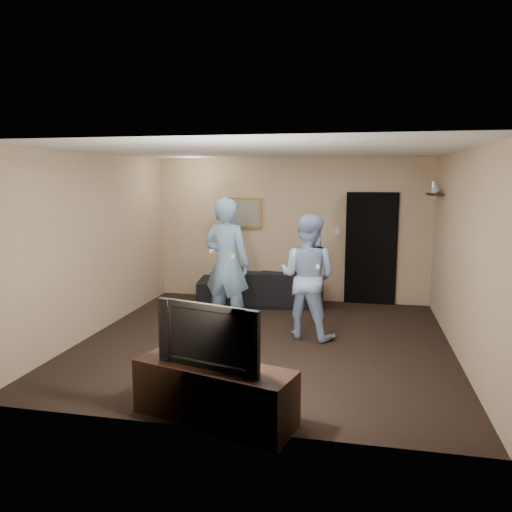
% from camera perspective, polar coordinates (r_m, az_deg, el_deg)
% --- Properties ---
extents(ground, '(5.00, 5.00, 0.00)m').
position_cam_1_polar(ground, '(7.04, 1.04, -9.71)').
color(ground, black).
rests_on(ground, ground).
extents(ceiling, '(5.00, 5.00, 0.04)m').
position_cam_1_polar(ceiling, '(6.68, 1.10, 11.93)').
color(ceiling, silver).
rests_on(ceiling, wall_back).
extents(wall_back, '(5.00, 0.04, 2.60)m').
position_cam_1_polar(wall_back, '(9.19, 3.98, 2.98)').
color(wall_back, tan).
rests_on(wall_back, ground).
extents(wall_front, '(5.00, 0.04, 2.60)m').
position_cam_1_polar(wall_front, '(4.35, -5.10, -3.76)').
color(wall_front, tan).
rests_on(wall_front, ground).
extents(wall_left, '(0.04, 5.00, 2.60)m').
position_cam_1_polar(wall_left, '(7.61, -17.78, 1.33)').
color(wall_left, tan).
rests_on(wall_left, ground).
extents(wall_right, '(0.04, 5.00, 2.60)m').
position_cam_1_polar(wall_right, '(6.74, 22.44, 0.14)').
color(wall_right, tan).
rests_on(wall_right, ground).
extents(sofa, '(2.29, 1.16, 0.64)m').
position_cam_1_polar(sofa, '(8.98, 0.51, -3.47)').
color(sofa, black).
rests_on(sofa, ground).
extents(throw_pillow, '(0.42, 0.20, 0.41)m').
position_cam_1_polar(throw_pillow, '(9.05, -2.26, -2.35)').
color(throw_pillow, '#194D3D').
rests_on(throw_pillow, sofa).
extents(painting_frame, '(0.72, 0.05, 0.57)m').
position_cam_1_polar(painting_frame, '(9.30, -1.54, 4.93)').
color(painting_frame, olive).
rests_on(painting_frame, wall_back).
extents(painting_canvas, '(0.62, 0.01, 0.47)m').
position_cam_1_polar(painting_canvas, '(9.28, -1.58, 4.92)').
color(painting_canvas, slate).
rests_on(painting_canvas, painting_frame).
extents(doorway, '(0.90, 0.06, 2.00)m').
position_cam_1_polar(doorway, '(9.11, 13.00, 0.82)').
color(doorway, black).
rests_on(doorway, ground).
extents(light_switch, '(0.08, 0.02, 0.12)m').
position_cam_1_polar(light_switch, '(9.09, 9.28, 2.82)').
color(light_switch, silver).
rests_on(light_switch, wall_back).
extents(wall_shelf, '(0.20, 0.60, 0.03)m').
position_cam_1_polar(wall_shelf, '(8.44, 19.76, 6.65)').
color(wall_shelf, black).
rests_on(wall_shelf, wall_right).
extents(shelf_vase, '(0.17, 0.17, 0.14)m').
position_cam_1_polar(shelf_vase, '(8.35, 19.87, 7.20)').
color(shelf_vase, silver).
rests_on(shelf_vase, wall_shelf).
extents(shelf_figurine, '(0.06, 0.06, 0.18)m').
position_cam_1_polar(shelf_figurine, '(8.63, 19.62, 7.39)').
color(shelf_figurine, silver).
rests_on(shelf_figurine, wall_shelf).
extents(tv_console, '(1.63, 0.90, 0.55)m').
position_cam_1_polar(tv_console, '(4.87, -4.79, -15.37)').
color(tv_console, black).
rests_on(tv_console, ground).
extents(television, '(1.06, 0.43, 0.61)m').
position_cam_1_polar(television, '(4.66, -4.89, -8.84)').
color(television, black).
rests_on(television, tv_console).
extents(wii_player_left, '(0.80, 0.61, 1.97)m').
position_cam_1_polar(wii_player_left, '(7.44, -3.36, -0.88)').
color(wii_player_left, '#6D98BE').
rests_on(wii_player_left, ground).
extents(wii_player_right, '(1.01, 0.88, 1.75)m').
position_cam_1_polar(wii_player_right, '(7.06, 5.92, -2.35)').
color(wii_player_right, '#9CB9E3').
rests_on(wii_player_right, ground).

